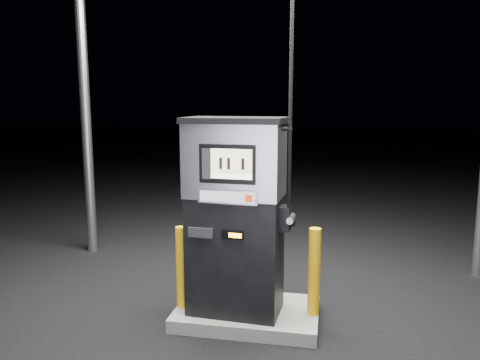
# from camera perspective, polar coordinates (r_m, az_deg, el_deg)

# --- Properties ---
(ground) EXTENTS (80.00, 80.00, 0.00)m
(ground) POSITION_cam_1_polar(r_m,az_deg,el_deg) (5.58, 0.91, -16.66)
(ground) COLOR black
(ground) RESTS_ON ground
(pump_island) EXTENTS (1.60, 1.00, 0.15)m
(pump_island) POSITION_cam_1_polar(r_m,az_deg,el_deg) (5.55, 0.91, -15.96)
(pump_island) COLOR slate
(pump_island) RESTS_ON ground
(fuel_dispenser) EXTENTS (1.20, 0.71, 4.46)m
(fuel_dispenser) POSITION_cam_1_polar(r_m,az_deg,el_deg) (5.08, -0.54, -4.22)
(fuel_dispenser) COLOR black
(fuel_dispenser) RESTS_ON pump_island
(bollard_left) EXTENTS (0.13, 0.13, 0.93)m
(bollard_left) POSITION_cam_1_polar(r_m,az_deg,el_deg) (5.41, -7.14, -10.48)
(bollard_left) COLOR #FFB00E
(bollard_left) RESTS_ON pump_island
(bollard_right) EXTENTS (0.13, 0.13, 0.97)m
(bollard_right) POSITION_cam_1_polar(r_m,az_deg,el_deg) (5.24, 9.02, -10.99)
(bollard_right) COLOR #FFB00E
(bollard_right) RESTS_ON pump_island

